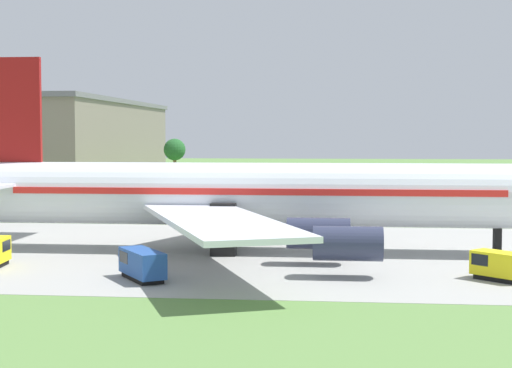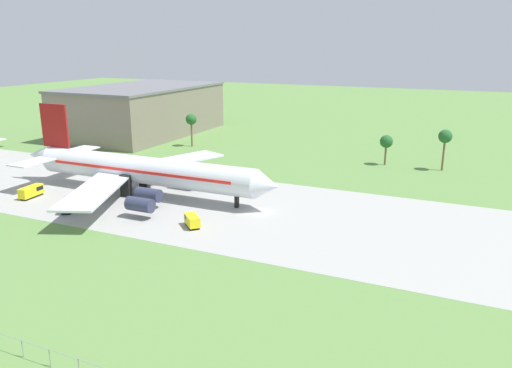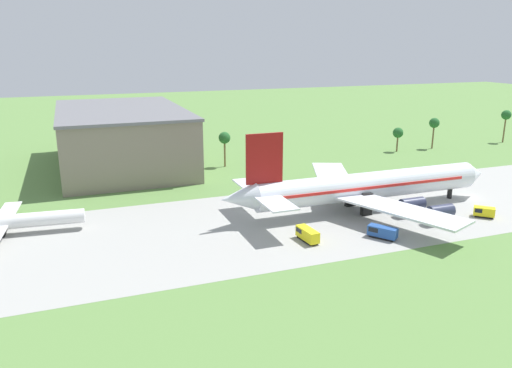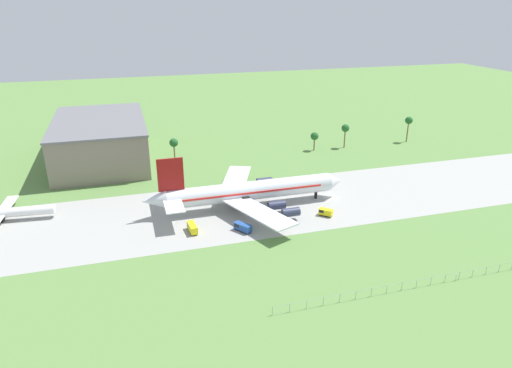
# 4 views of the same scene
# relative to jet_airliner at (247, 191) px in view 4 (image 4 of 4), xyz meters

# --- Properties ---
(ground_plane) EXTENTS (600.00, 600.00, 0.00)m
(ground_plane) POSITION_rel_jet_airliner_xyz_m (30.00, -0.78, -5.56)
(ground_plane) COLOR #5B8442
(taxiway_strip) EXTENTS (320.00, 44.00, 0.02)m
(taxiway_strip) POSITION_rel_jet_airliner_xyz_m (30.00, -0.78, -5.55)
(taxiway_strip) COLOR #9E9E99
(taxiway_strip) RESTS_ON ground_plane
(jet_airliner) EXTENTS (67.72, 55.86, 19.19)m
(jet_airliner) POSITION_rel_jet_airliner_xyz_m (0.00, 0.00, 0.00)
(jet_airliner) COLOR silver
(jet_airliner) RESTS_ON ground_plane
(regional_aircraft) EXTENTS (31.78, 28.68, 8.38)m
(regional_aircraft) POSITION_rel_jet_airliner_xyz_m (-75.94, 11.18, -2.80)
(regional_aircraft) COLOR white
(regional_aircraft) RESTS_ON ground_plane
(baggage_tug) EXTENTS (4.49, 4.39, 2.28)m
(baggage_tug) POSITION_rel_jet_airliner_xyz_m (21.81, -13.56, -4.32)
(baggage_tug) COLOR black
(baggage_tug) RESTS_ON ground_plane
(fuel_truck) EXTENTS (2.48, 6.00, 2.52)m
(fuel_truck) POSITION_rel_jet_airliner_xyz_m (-20.39, -12.35, -4.20)
(fuel_truck) COLOR black
(fuel_truck) RESTS_ON ground_plane
(catering_van) EXTENTS (4.82, 5.77, 2.39)m
(catering_van) POSITION_rel_jet_airliner_xyz_m (-6.13, -16.17, -4.27)
(catering_van) COLOR black
(catering_van) RESTS_ON ground_plane
(perimeter_fence) EXTENTS (80.10, 0.10, 2.10)m
(perimeter_fence) POSITION_rel_jet_airliner_xyz_m (30.00, -55.78, -4.11)
(perimeter_fence) COLOR gray
(perimeter_fence) RESTS_ON ground_plane
(no_stopping_sign) EXTENTS (0.44, 0.08, 1.68)m
(no_stopping_sign) POSITION_rel_jet_airliner_xyz_m (36.88, -56.09, -4.51)
(no_stopping_sign) COLOR gray
(no_stopping_sign) RESTS_ON ground_plane
(terminal_building) EXTENTS (36.72, 61.20, 17.73)m
(terminal_building) POSITION_rel_jet_airliner_xyz_m (-46.50, 63.86, 3.32)
(terminal_building) COLOR slate
(terminal_building) RESTS_ON ground_plane
(palm_tree_row) EXTENTS (115.25, 3.60, 12.36)m
(palm_tree_row) POSITION_rel_jet_airliner_xyz_m (45.95, 50.87, 3.09)
(palm_tree_row) COLOR brown
(palm_tree_row) RESTS_ON ground_plane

